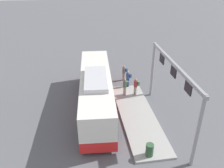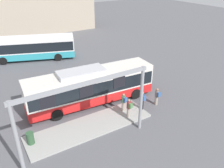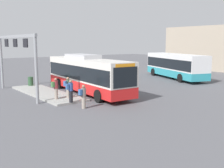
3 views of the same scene
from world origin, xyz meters
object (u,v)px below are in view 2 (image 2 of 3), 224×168
at_px(bus_background_left, 32,47).
at_px(trash_bin, 30,138).
at_px(person_waiting_mid, 129,108).
at_px(person_boarding, 157,96).
at_px(bus_main, 91,85).
at_px(person_waiting_far, 124,102).
at_px(person_waiting_near, 142,100).

height_order(bus_background_left, trash_bin, bus_background_left).
height_order(bus_background_left, person_waiting_mid, bus_background_left).
height_order(bus_background_left, person_boarding, bus_background_left).
xyz_separation_m(bus_main, bus_background_left, (-1.51, 14.18, -0.03)).
xyz_separation_m(person_waiting_far, trash_bin, (-7.88, 0.01, -0.44)).
distance_m(person_boarding, person_waiting_near, 1.70).
bearing_deg(trash_bin, bus_main, 24.39).
height_order(person_waiting_near, person_waiting_far, same).
relative_size(person_waiting_mid, trash_bin, 1.86).
distance_m(person_waiting_far, trash_bin, 7.89).
distance_m(bus_main, person_waiting_near, 4.74).
relative_size(person_waiting_near, person_waiting_far, 1.00).
bearing_deg(person_boarding, bus_background_left, 19.39).
distance_m(bus_background_left, person_waiting_near, 18.26).
distance_m(person_waiting_near, trash_bin, 9.45).
bearing_deg(bus_background_left, person_boarding, 129.92).
height_order(person_boarding, person_waiting_mid, person_waiting_mid).
height_order(person_waiting_mid, person_waiting_far, same).
distance_m(person_waiting_mid, person_waiting_far, 0.99).
bearing_deg(person_waiting_mid, person_waiting_far, -7.18).
bearing_deg(trash_bin, person_waiting_far, -0.04).
bearing_deg(person_waiting_near, person_waiting_far, 72.10).
distance_m(person_boarding, person_waiting_mid, 3.41).
xyz_separation_m(person_waiting_near, trash_bin, (-9.42, 0.62, -0.44)).
xyz_separation_m(person_waiting_near, person_waiting_mid, (-1.69, -0.36, 0.00)).
relative_size(bus_main, person_waiting_mid, 7.05).
bearing_deg(person_boarding, bus_main, 54.22).
bearing_deg(person_waiting_mid, trash_bin, 84.28).
bearing_deg(person_waiting_far, person_boarding, -108.40).
relative_size(bus_main, person_waiting_far, 7.05).
bearing_deg(bus_main, trash_bin, -151.36).
relative_size(person_waiting_near, trash_bin, 1.86).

